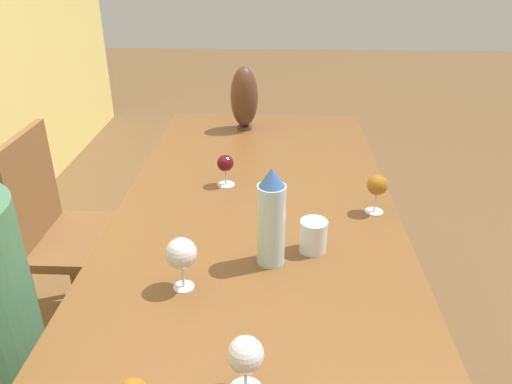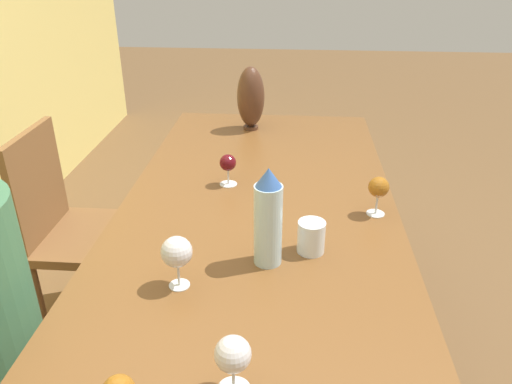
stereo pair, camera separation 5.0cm
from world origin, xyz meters
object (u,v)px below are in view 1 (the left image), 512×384
Objects in this scene: wine_glass_2 at (225,164)px; wine_glass_5 at (377,186)px; water_tumbler at (313,236)px; chair_far at (69,229)px; water_bottle at (271,218)px; wine_glass_1 at (181,254)px; wine_glass_4 at (245,356)px; vase at (244,98)px.

wine_glass_2 is 0.56m from wine_glass_5.
chair_far reaches higher than water_tumbler.
water_bottle is 1.97× the size of wine_glass_1.
wine_glass_5 is at bearing -103.20° from chair_far.
wine_glass_4 is at bearing -142.17° from chair_far.
wine_glass_5 is at bearing -42.69° from water_tumbler.
wine_glass_4 is (-1.58, -0.10, -0.06)m from vase.
water_tumbler is at bearing 137.31° from wine_glass_5.
vase is 0.99m from chair_far.
wine_glass_4 is at bearing -176.27° from vase.
water_bottle is at bearing 131.37° from wine_glass_5.
wine_glass_5 is (0.44, -0.58, -0.01)m from wine_glass_1.
water_bottle is at bearing -124.39° from chair_far.
vase is at bearing -2.82° from wine_glass_2.
chair_far is at bearing 37.83° from wine_glass_4.
chair_far is at bearing 55.61° from water_bottle.
wine_glass_1 is at bearing 119.64° from water_bottle.
vase reaches higher than water_tumbler.
wine_glass_1 is (-0.13, 0.23, -0.04)m from water_bottle.
vase is at bearing 3.73° from wine_glass_4.
chair_far is (0.10, 0.68, -0.36)m from wine_glass_2.
wine_glass_5 is at bearing -109.63° from wine_glass_2.
wine_glass_4 is (-0.33, -0.19, -0.01)m from wine_glass_1.
water_tumbler is 0.66× the size of wine_glass_1.
vase is (1.05, 0.27, 0.11)m from water_tumbler.
vase is 2.51× the size of wine_glass_2.
vase is at bearing 31.33° from wine_glass_5.
wine_glass_4 is at bearing 153.13° from wine_glass_5.
wine_glass_1 reaches higher than wine_glass_4.
vase is 2.03× the size of wine_glass_1.
water_tumbler is at bearing -144.98° from wine_glass_2.
wine_glass_1 is 0.16× the size of chair_far.
vase is at bearing 14.38° from water_tumbler.
vase is 2.23× the size of wine_glass_5.
wine_glass_4 is (-0.46, 0.04, -0.05)m from water_bottle.
wine_glass_1 is 0.62m from wine_glass_2.
water_tumbler is 0.33m from wine_glass_5.
water_tumbler is at bearing -165.62° from vase.
vase is 2.20× the size of wine_glass_4.
wine_glass_5 is (0.24, -0.22, 0.05)m from water_tumbler.
vase is at bearing 7.44° from water_bottle.
water_bottle is at bearing -5.27° from wine_glass_4.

